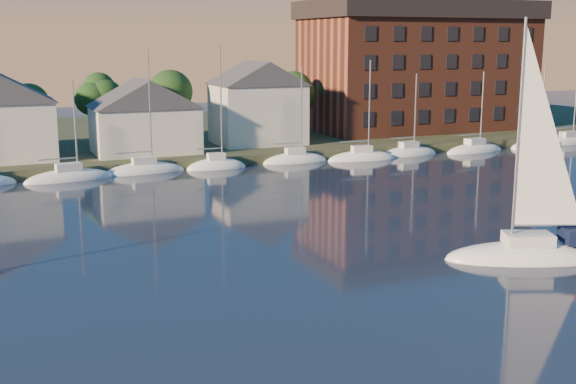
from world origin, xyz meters
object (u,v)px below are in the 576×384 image
clubhouse_east (257,102)px  clubhouse_centre (144,115)px  condo_block (417,65)px  hero_sailboat (530,249)px

clubhouse_east → clubhouse_centre: bearing=-171.9°
clubhouse_centre → condo_block: (40.00, 7.95, 4.66)m
clubhouse_east → hero_sailboat: 48.03m
clubhouse_centre → hero_sailboat: bearing=-73.2°
clubhouse_centre → clubhouse_east: (14.00, 2.00, 0.87)m
clubhouse_centre → clubhouse_east: size_ratio=1.10×
clubhouse_centre → condo_block: bearing=11.2°
clubhouse_centre → hero_sailboat: (13.81, -45.73, -4.50)m
clubhouse_centre → clubhouse_east: clubhouse_east is taller
condo_block → clubhouse_centre: bearing=-168.8°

